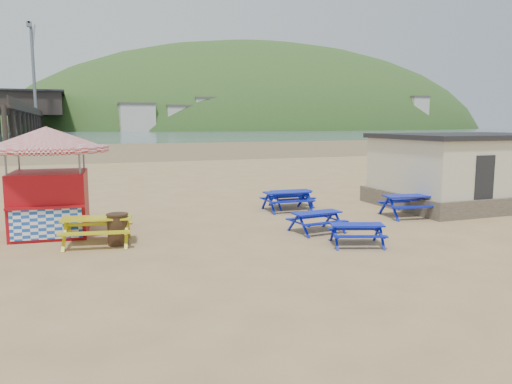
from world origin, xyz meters
name	(u,v)px	position (x,y,z in m)	size (l,w,h in m)	color
ground	(251,227)	(0.00, 0.00, 0.00)	(400.00, 400.00, 0.00)	tan
wet_sand	(114,149)	(0.00, 55.00, 0.00)	(400.00, 400.00, 0.00)	olive
sea	(85,132)	(0.00, 170.00, 0.01)	(400.00, 400.00, 0.00)	#475865
picnic_table_blue_b	(291,199)	(3.04, 3.23, 0.36)	(1.75, 1.42, 0.72)	#0813B2
picnic_table_blue_c	(287,201)	(2.51, 2.48, 0.40)	(1.96, 1.60, 0.80)	#0813B2
picnic_table_blue_d	(317,222)	(1.75, -1.61, 0.35)	(1.78, 1.50, 0.69)	#0813B2
picnic_table_blue_e	(357,235)	(2.04, -3.64, 0.33)	(1.89, 1.71, 0.65)	#0813B2
picnic_table_blue_f	(410,206)	(6.41, -0.45, 0.42)	(2.24, 1.91, 0.85)	#0813B2
picnic_table_yellow	(97,231)	(-5.21, -0.81, 0.42)	(2.26, 1.94, 0.84)	#B6A10C
ice_cream_kiosk	(48,167)	(-6.54, 1.17, 2.22)	(4.27, 4.27, 3.52)	#9A0B13
litter_bin	(118,229)	(-4.63, -1.02, 0.48)	(0.65, 0.65, 0.95)	#3D2519
amenity_block	(467,170)	(10.50, 1.00, 1.57)	(7.40, 5.40, 3.15)	#665B4C
pier	(29,117)	(-17.99, 178.23, 5.46)	(24.00, 220.00, 39.29)	black
headland_town	(261,148)	(90.00, 229.68, -9.91)	(264.00, 144.00, 108.00)	#2D4C1E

